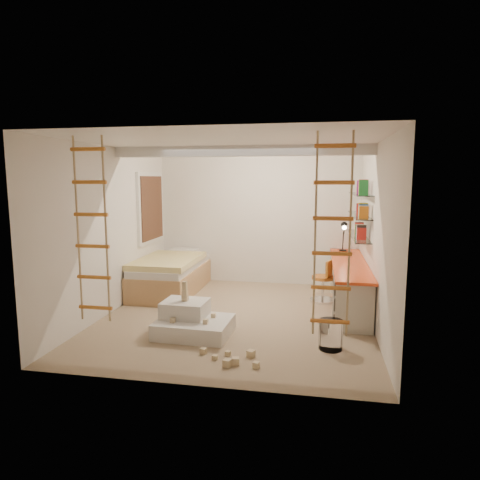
% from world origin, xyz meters
% --- Properties ---
extents(floor, '(4.50, 4.50, 0.00)m').
position_xyz_m(floor, '(0.00, 0.00, 0.00)').
color(floor, '#947D60').
rests_on(floor, ground).
extents(ceiling_beam, '(4.00, 0.18, 0.16)m').
position_xyz_m(ceiling_beam, '(0.00, 0.30, 2.52)').
color(ceiling_beam, white).
rests_on(ceiling_beam, ceiling).
extents(window_frame, '(0.06, 1.15, 1.35)m').
position_xyz_m(window_frame, '(-1.97, 1.50, 1.55)').
color(window_frame, white).
rests_on(window_frame, wall_left).
extents(window_blind, '(0.02, 1.00, 1.20)m').
position_xyz_m(window_blind, '(-1.93, 1.50, 1.55)').
color(window_blind, '#4C2D1E').
rests_on(window_blind, window_frame).
extents(rope_ladder_left, '(0.41, 0.04, 2.13)m').
position_xyz_m(rope_ladder_left, '(-1.35, -1.75, 1.52)').
color(rope_ladder_left, orange).
rests_on(rope_ladder_left, ceiling).
extents(rope_ladder_right, '(0.41, 0.04, 2.13)m').
position_xyz_m(rope_ladder_right, '(1.35, -1.75, 1.52)').
color(rope_ladder_right, orange).
rests_on(rope_ladder_right, ceiling).
extents(waste_bin, '(0.30, 0.30, 0.37)m').
position_xyz_m(waste_bin, '(1.39, -1.03, 0.19)').
color(waste_bin, white).
rests_on(waste_bin, floor).
extents(desk, '(0.56, 2.80, 0.75)m').
position_xyz_m(desk, '(1.72, 0.86, 0.40)').
color(desk, '#EF4C1C').
rests_on(desk, floor).
extents(shelves, '(0.25, 1.80, 0.71)m').
position_xyz_m(shelves, '(1.87, 1.13, 1.50)').
color(shelves, white).
rests_on(shelves, wall_right).
extents(bed, '(1.02, 2.00, 0.69)m').
position_xyz_m(bed, '(-1.48, 1.23, 0.33)').
color(bed, '#AD7F51').
rests_on(bed, floor).
extents(task_lamp, '(0.14, 0.36, 0.57)m').
position_xyz_m(task_lamp, '(1.67, 1.82, 1.14)').
color(task_lamp, black).
rests_on(task_lamp, desk).
extents(swivel_chair, '(0.55, 0.55, 0.73)m').
position_xyz_m(swivel_chair, '(1.32, 1.06, 0.27)').
color(swivel_chair, '#B06121').
rests_on(swivel_chair, floor).
extents(play_platform, '(1.01, 0.80, 0.44)m').
position_xyz_m(play_platform, '(-0.46, -0.83, 0.17)').
color(play_platform, silver).
rests_on(play_platform, floor).
extents(toy_blocks, '(1.28, 1.08, 0.71)m').
position_xyz_m(toy_blocks, '(-0.09, -1.24, 0.22)').
color(toy_blocks, '#CCB284').
rests_on(toy_blocks, floor).
extents(books, '(0.14, 0.70, 0.92)m').
position_xyz_m(books, '(1.87, 1.13, 1.58)').
color(books, red).
rests_on(books, shelves).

